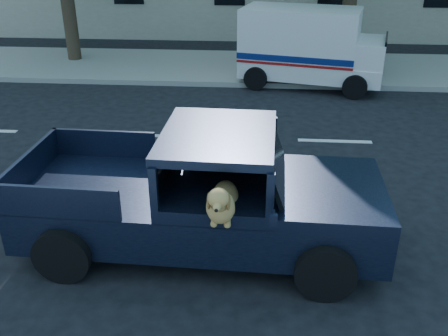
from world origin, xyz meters
name	(u,v)px	position (x,y,z in m)	size (l,w,h in m)	color
ground	(113,215)	(0.00, 0.00, 0.00)	(120.00, 120.00, 0.00)	black
far_sidewalk	(190,66)	(0.00, 9.20, 0.07)	(60.00, 4.00, 0.15)	gray
lane_stripes	(243,138)	(2.00, 3.40, 0.01)	(21.60, 0.14, 0.01)	silver
pickup_truck	(196,209)	(1.48, -0.71, 0.61)	(5.10, 2.65, 1.80)	black
mail_truck	(309,53)	(3.67, 7.62, 0.95)	(4.29, 2.77, 2.18)	silver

